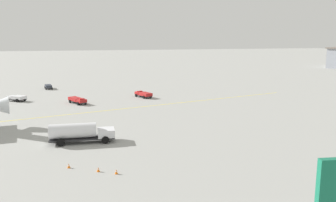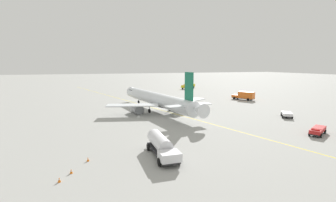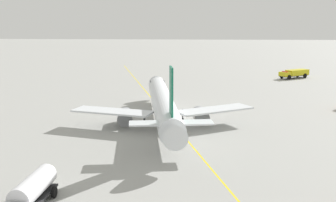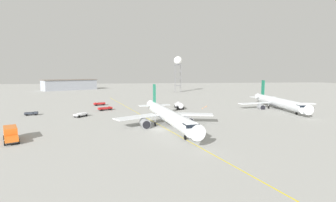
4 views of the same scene
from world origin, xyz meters
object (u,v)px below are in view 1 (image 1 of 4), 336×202
(ops_pickup_truck_extra, at_px, (77,100))
(safety_cone_mid, at_px, (98,169))
(pushback_tug_truck, at_px, (17,98))
(safety_cone_near, at_px, (69,166))
(ops_pickup_truck, at_px, (143,94))
(baggage_truck_truck, at_px, (48,86))
(fuel_tanker_truck, at_px, (80,132))
(safety_cone_far, at_px, (116,172))

(ops_pickup_truck_extra, height_order, safety_cone_mid, ops_pickup_truck_extra)
(pushback_tug_truck, xyz_separation_m, safety_cone_near, (-47.46, -13.10, -0.53))
(safety_cone_near, bearing_deg, ops_pickup_truck_extra, -1.07)
(safety_cone_mid, bearing_deg, ops_pickup_truck, -15.73)
(pushback_tug_truck, distance_m, safety_cone_near, 49.24)
(pushback_tug_truck, xyz_separation_m, ops_pickup_truck, (-1.94, -29.79, 0.01))
(baggage_truck_truck, distance_m, safety_cone_mid, 68.85)
(ops_pickup_truck_extra, height_order, safety_cone_near, ops_pickup_truck_extra)
(fuel_tanker_truck, bearing_deg, safety_cone_far, -72.11)
(ops_pickup_truck, relative_size, safety_cone_near, 9.99)
(ops_pickup_truck, xyz_separation_m, safety_cone_far, (-48.68, 11.45, -0.53))
(baggage_truck_truck, bearing_deg, pushback_tug_truck, -27.36)
(fuel_tanker_truck, height_order, safety_cone_mid, fuel_tanker_truck)
(ops_pickup_truck_extra, distance_m, safety_cone_near, 40.97)
(ops_pickup_truck, bearing_deg, fuel_tanker_truck, 132.39)
(pushback_tug_truck, height_order, safety_cone_near, pushback_tug_truck)
(pushback_tug_truck, relative_size, safety_cone_mid, 8.93)
(ops_pickup_truck_extra, xyz_separation_m, safety_cone_mid, (-42.96, -2.54, -0.53))
(fuel_tanker_truck, bearing_deg, safety_cone_mid, -79.29)
(ops_pickup_truck, distance_m, safety_cone_mid, 49.36)
(baggage_truck_truck, bearing_deg, safety_cone_near, -4.02)
(pushback_tug_truck, distance_m, safety_cone_far, 53.85)
(fuel_tanker_truck, xyz_separation_m, ops_pickup_truck, (35.48, -15.36, -0.76))
(fuel_tanker_truck, xyz_separation_m, safety_cone_mid, (-12.04, -1.98, -1.29))
(fuel_tanker_truck, distance_m, ops_pickup_truck, 38.67)
(baggage_truck_truck, relative_size, safety_cone_far, 8.19)
(ops_pickup_truck_extra, xyz_separation_m, safety_cone_near, (-40.96, 0.76, -0.53))
(ops_pickup_truck_extra, bearing_deg, fuel_tanker_truck, -27.27)
(safety_cone_near, bearing_deg, safety_cone_far, -121.14)
(ops_pickup_truck, relative_size, safety_cone_mid, 9.99)
(fuel_tanker_truck, distance_m, safety_cone_mid, 12.27)
(pushback_tug_truck, relative_size, fuel_tanker_truck, 0.53)
(safety_cone_mid, bearing_deg, safety_cone_far, -121.14)
(ops_pickup_truck, bearing_deg, ops_pickup_truck_extra, 81.75)
(safety_cone_near, relative_size, safety_cone_far, 1.00)
(baggage_truck_truck, distance_m, safety_cone_near, 66.42)
(safety_cone_far, bearing_deg, safety_cone_mid, 58.86)
(ops_pickup_truck_extra, bearing_deg, pushback_tug_truck, -143.42)
(safety_cone_near, bearing_deg, baggage_truck_truck, 6.47)
(baggage_truck_truck, height_order, safety_cone_near, baggage_truck_truck)
(fuel_tanker_truck, distance_m, ops_pickup_truck_extra, 30.94)
(fuel_tanker_truck, height_order, safety_cone_near, fuel_tanker_truck)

